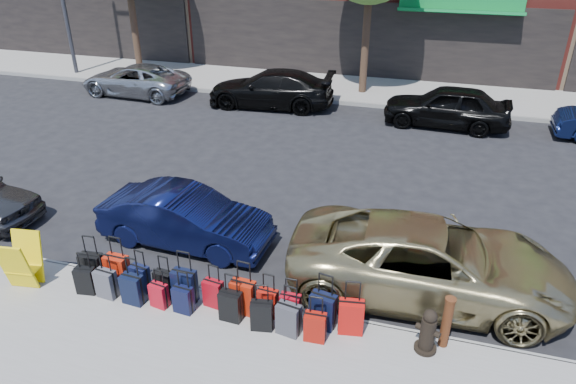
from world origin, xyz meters
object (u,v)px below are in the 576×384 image
(car_near_1, at_px, (185,218))
(car_far_2, at_px, (447,106))
(bollard, at_px, (447,321))
(car_far_1, at_px, (271,89))
(suitcase_front_5, at_px, (213,293))
(display_rack, at_px, (22,262))
(car_far_0, at_px, (135,80))
(fire_hydrant, at_px, (428,332))
(car_near_2, at_px, (429,260))

(car_near_1, relative_size, car_far_2, 0.89)
(bollard, xyz_separation_m, car_far_1, (-6.82, 11.68, 0.06))
(suitcase_front_5, bearing_deg, car_far_2, 79.15)
(display_rack, relative_size, car_far_0, 0.23)
(display_rack, relative_size, car_far_2, 0.25)
(fire_hydrant, bearing_deg, car_far_0, 159.04)
(fire_hydrant, distance_m, car_far_2, 11.48)
(suitcase_front_5, distance_m, car_near_1, 2.51)
(car_near_2, xyz_separation_m, car_far_2, (0.17, 9.73, -0.01))
(car_near_2, bearing_deg, fire_hydrant, -179.94)
(suitcase_front_5, bearing_deg, car_near_1, 135.57)
(bollard, bearing_deg, car_far_0, 137.74)
(car_near_2, bearing_deg, bollard, -169.55)
(bollard, relative_size, display_rack, 0.93)
(suitcase_front_5, height_order, fire_hydrant, suitcase_front_5)
(car_near_2, relative_size, car_far_0, 1.18)
(fire_hydrant, distance_m, car_far_0, 17.15)
(car_far_1, bearing_deg, display_rack, -8.80)
(fire_hydrant, bearing_deg, bollard, 57.60)
(car_far_0, bearing_deg, bollard, 50.29)
(bollard, relative_size, car_near_2, 0.18)
(suitcase_front_5, xyz_separation_m, fire_hydrant, (3.83, -0.05, 0.11))
(fire_hydrant, bearing_deg, suitcase_front_5, -158.38)
(suitcase_front_5, bearing_deg, display_rack, -165.20)
(suitcase_front_5, relative_size, car_near_2, 0.16)
(bollard, bearing_deg, car_near_2, 102.94)
(display_rack, bearing_deg, suitcase_front_5, -0.85)
(car_near_1, bearing_deg, display_rack, 140.04)
(display_rack, relative_size, car_near_2, 0.20)
(car_near_2, distance_m, car_far_0, 15.94)
(car_near_1, xyz_separation_m, car_near_2, (5.27, -0.29, 0.11))
(car_far_1, bearing_deg, suitcase_front_5, 9.06)
(car_far_0, bearing_deg, car_near_2, 53.56)
(car_near_1, xyz_separation_m, car_far_2, (5.44, 9.44, 0.10))
(suitcase_front_5, xyz_separation_m, bollard, (4.10, 0.14, 0.23))
(suitcase_front_5, bearing_deg, bollard, 10.09)
(bollard, xyz_separation_m, car_far_0, (-12.75, 11.58, -0.03))
(car_far_1, bearing_deg, fire_hydrant, 24.97)
(suitcase_front_5, distance_m, fire_hydrant, 3.83)
(fire_hydrant, xyz_separation_m, car_far_0, (-12.47, 11.78, 0.10))
(bollard, relative_size, car_far_1, 0.20)
(fire_hydrant, relative_size, display_rack, 0.78)
(bollard, bearing_deg, fire_hydrant, -144.81)
(display_rack, height_order, car_far_0, car_far_0)
(bollard, bearing_deg, car_far_2, 90.94)
(display_rack, bearing_deg, car_near_2, 8.35)
(display_rack, height_order, car_far_1, car_far_1)
(bollard, xyz_separation_m, car_far_2, (-0.18, 11.28, 0.08))
(car_near_2, bearing_deg, display_rack, 103.42)
(bollard, distance_m, car_far_1, 13.52)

